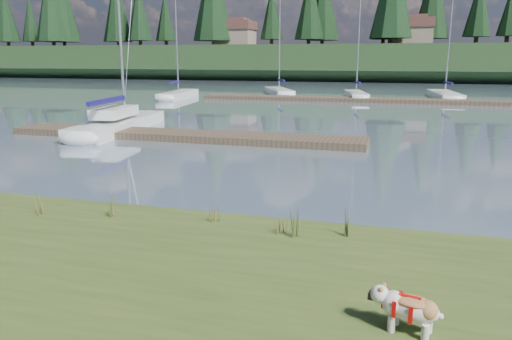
% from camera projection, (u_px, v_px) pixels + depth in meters
% --- Properties ---
extents(ground, '(200.00, 200.00, 0.00)m').
position_uv_depth(ground, '(335.00, 101.00, 40.39)').
color(ground, gray).
rests_on(ground, ground).
extents(ridge, '(200.00, 20.00, 5.00)m').
position_uv_depth(ridge, '(371.00, 63.00, 80.09)').
color(ridge, black).
rests_on(ridge, ground).
extents(bulldog, '(0.86, 0.45, 0.50)m').
position_uv_depth(bulldog, '(409.00, 307.00, 5.81)').
color(bulldog, silver).
rests_on(bulldog, bank).
extents(sailboat_main, '(2.92, 9.13, 12.90)m').
position_uv_depth(sailboat_main, '(125.00, 120.00, 24.77)').
color(sailboat_main, white).
rests_on(sailboat_main, ground).
extents(dock_near, '(16.00, 2.00, 0.30)m').
position_uv_depth(dock_near, '(181.00, 135.00, 21.79)').
color(dock_near, '#4C3D2C').
rests_on(dock_near, ground).
extents(dock_far, '(26.00, 2.20, 0.30)m').
position_uv_depth(dock_far, '(361.00, 100.00, 39.81)').
color(dock_far, '#4C3D2C').
rests_on(dock_far, ground).
extents(sailboat_bg_0, '(2.61, 8.27, 11.77)m').
position_uv_depth(sailboat_bg_0, '(181.00, 94.00, 44.07)').
color(sailboat_bg_0, white).
rests_on(sailboat_bg_0, ground).
extents(sailboat_bg_1, '(4.69, 7.80, 11.76)m').
position_uv_depth(sailboat_bg_1, '(278.00, 91.00, 47.61)').
color(sailboat_bg_1, white).
rests_on(sailboat_bg_1, ground).
extents(sailboat_bg_2, '(2.83, 7.11, 10.59)m').
position_uv_depth(sailboat_bg_2, '(355.00, 94.00, 43.30)').
color(sailboat_bg_2, white).
rests_on(sailboat_bg_2, ground).
extents(sailboat_bg_3, '(2.72, 8.99, 12.90)m').
position_uv_depth(sailboat_bg_3, '(443.00, 94.00, 43.35)').
color(sailboat_bg_3, white).
rests_on(sailboat_bg_3, ground).
extents(weed_0, '(0.17, 0.14, 0.59)m').
position_uv_depth(weed_0, '(111.00, 204.00, 10.09)').
color(weed_0, '#475B23').
rests_on(weed_0, bank).
extents(weed_1, '(0.17, 0.14, 0.43)m').
position_uv_depth(weed_1, '(214.00, 212.00, 9.78)').
color(weed_1, '#475B23').
rests_on(weed_1, bank).
extents(weed_2, '(0.17, 0.14, 0.65)m').
position_uv_depth(weed_2, '(295.00, 222.00, 8.92)').
color(weed_2, '#475B23').
rests_on(weed_2, bank).
extents(weed_3, '(0.17, 0.14, 0.57)m').
position_uv_depth(weed_3, '(36.00, 203.00, 10.20)').
color(weed_3, '#475B23').
rests_on(weed_3, bank).
extents(weed_4, '(0.17, 0.14, 0.49)m').
position_uv_depth(weed_4, '(282.00, 223.00, 9.08)').
color(weed_4, '#475B23').
rests_on(weed_4, bank).
extents(weed_5, '(0.17, 0.14, 0.66)m').
position_uv_depth(weed_5, '(350.00, 222.00, 8.92)').
color(weed_5, '#475B23').
rests_on(weed_5, bank).
extents(mud_lip, '(60.00, 0.50, 0.14)m').
position_uv_depth(mud_lip, '(146.00, 220.00, 10.79)').
color(mud_lip, '#33281C').
rests_on(mud_lip, ground).
extents(conifer_0, '(5.72, 5.72, 14.15)m').
position_uv_depth(conifer_0, '(50.00, 3.00, 87.21)').
color(conifer_0, '#382619').
rests_on(conifer_0, ridge).
extents(conifer_1, '(4.40, 4.40, 11.30)m').
position_uv_depth(conifer_1, '(139.00, 11.00, 87.17)').
color(conifer_1, '#382619').
rests_on(conifer_1, ridge).
extents(conifer_3, '(4.84, 4.84, 12.25)m').
position_uv_depth(conifer_3, '(309.00, 4.00, 79.83)').
color(conifer_3, '#382619').
rests_on(conifer_3, ridge).
extents(conifer_5, '(3.96, 3.96, 10.35)m').
position_uv_depth(conifer_5, '(479.00, 4.00, 71.35)').
color(conifer_5, '#382619').
rests_on(conifer_5, ridge).
extents(house_0, '(6.30, 5.30, 4.65)m').
position_uv_depth(house_0, '(235.00, 33.00, 82.21)').
color(house_0, gray).
rests_on(house_0, ridge).
extents(house_1, '(6.30, 5.30, 4.65)m').
position_uv_depth(house_1, '(412.00, 31.00, 75.52)').
color(house_1, gray).
rests_on(house_1, ridge).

